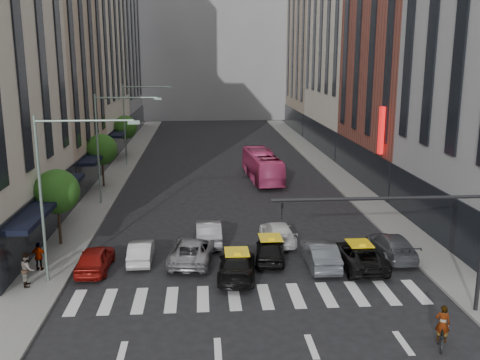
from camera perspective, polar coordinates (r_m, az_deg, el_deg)
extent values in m
plane|color=black|center=(26.77, 1.78, -13.72)|extent=(160.00, 160.00, 0.00)
cube|color=slate|center=(55.81, -13.32, 0.26)|extent=(3.00, 96.00, 0.15)
cube|color=slate|center=(56.85, 10.22, 0.64)|extent=(3.00, 96.00, 0.15)
cube|color=tan|center=(53.75, -20.26, 12.17)|extent=(8.00, 16.00, 24.00)
cube|color=beige|center=(71.51, -16.60, 17.26)|extent=(8.00, 20.00, 36.00)
cube|color=gray|center=(89.99, -13.88, 14.51)|extent=(8.00, 18.00, 30.00)
cube|color=brown|center=(54.42, 17.36, 13.44)|extent=(8.00, 18.00, 26.00)
cube|color=tan|center=(90.93, 8.48, 14.09)|extent=(8.00, 18.00, 28.00)
cube|color=gray|center=(108.97, -2.96, 16.11)|extent=(30.00, 10.00, 36.00)
cylinder|color=black|center=(36.50, -18.73, -4.12)|extent=(0.18, 0.18, 3.15)
sphere|color=#1B4112|center=(36.00, -18.95, -1.17)|extent=(2.88, 2.88, 2.88)
cylinder|color=black|center=(51.67, -14.42, 1.07)|extent=(0.18, 0.18, 3.15)
sphere|color=#1B4112|center=(51.31, -14.54, 3.18)|extent=(2.88, 2.88, 2.88)
cylinder|color=black|center=(67.22, -12.08, 3.88)|extent=(0.18, 0.18, 3.15)
sphere|color=#1B4112|center=(66.95, -12.15, 5.51)|extent=(2.88, 2.88, 2.88)
cylinder|color=gray|center=(29.95, -20.44, -2.11)|extent=(0.16, 0.16, 9.00)
cylinder|color=gray|center=(28.58, -16.27, 6.08)|extent=(5.00, 0.12, 0.12)
cube|color=gray|center=(28.18, -11.25, 6.06)|extent=(0.60, 0.25, 0.18)
cylinder|color=gray|center=(45.19, -14.93, 3.15)|extent=(0.16, 0.16, 9.00)
cylinder|color=gray|center=(44.29, -12.03, 8.59)|extent=(5.00, 0.12, 0.12)
cube|color=gray|center=(44.03, -8.77, 8.56)|extent=(0.60, 0.25, 0.18)
cylinder|color=gray|center=(60.82, -12.21, 5.72)|extent=(0.16, 0.16, 9.00)
cylinder|color=gray|center=(60.16, -10.01, 9.76)|extent=(5.00, 0.12, 0.12)
cube|color=gray|center=(59.97, -7.59, 9.74)|extent=(0.60, 0.25, 0.18)
cylinder|color=black|center=(24.95, 14.79, -1.91)|extent=(10.00, 0.16, 0.16)
imported|color=black|center=(24.01, 4.50, -3.33)|extent=(0.13, 0.16, 0.80)
cube|color=red|center=(46.72, 14.83, 5.14)|extent=(0.30, 0.70, 4.00)
imported|color=maroon|center=(32.10, -15.20, -8.10)|extent=(1.84, 4.33, 1.46)
imported|color=#BDBDBD|center=(32.89, -10.52, -7.50)|extent=(1.43, 3.92, 1.28)
imported|color=gray|center=(32.44, -5.09, -7.44)|extent=(3.07, 5.55, 1.47)
imported|color=black|center=(30.15, -0.34, -9.01)|extent=(2.51, 5.23, 1.47)
imported|color=black|center=(32.48, 3.25, -7.40)|extent=(2.27, 4.48, 1.46)
imported|color=#45494E|center=(31.97, 8.54, -7.79)|extent=(1.62, 4.64, 1.53)
imported|color=black|center=(32.31, 12.57, -7.84)|extent=(2.47, 5.19, 1.43)
imported|color=#45484D|center=(34.35, 15.83, -6.74)|extent=(2.11, 5.04, 1.45)
imported|color=#A2A2A7|center=(35.49, -3.38, -5.55)|extent=(1.70, 4.67, 1.53)
imported|color=silver|center=(35.68, 4.05, -5.59)|extent=(2.13, 4.79, 1.36)
imported|color=#CA3B72|center=(53.31, 2.38, 1.53)|extent=(3.21, 10.57, 2.90)
imported|color=black|center=(25.11, 20.68, -15.43)|extent=(1.19, 1.73, 0.86)
imported|color=gray|center=(24.55, 20.92, -12.84)|extent=(0.71, 0.61, 1.65)
imported|color=gray|center=(30.81, -21.71, -8.82)|extent=(0.86, 1.02, 1.84)
imported|color=gray|center=(32.73, -20.66, -7.64)|extent=(0.99, 0.46, 1.64)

